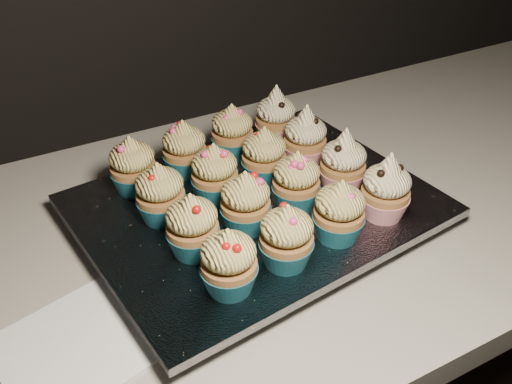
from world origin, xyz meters
TOP-DOWN VIEW (x-y plane):
  - worktop at (0.00, 1.70)m, footprint 2.44×0.64m
  - napkin at (-0.10, 1.58)m, footprint 0.18×0.18m
  - baking_tray at (0.17, 1.68)m, footprint 0.44×0.36m
  - foil_lining at (0.17, 1.68)m, footprint 0.48×0.40m
  - cupcake_0 at (0.07, 1.55)m, footprint 0.06×0.06m
  - cupcake_1 at (0.14, 1.56)m, footprint 0.06×0.06m
  - cupcake_2 at (0.22, 1.57)m, footprint 0.06×0.06m
  - cupcake_3 at (0.30, 1.58)m, footprint 0.06×0.06m
  - cupcake_4 at (0.06, 1.63)m, footprint 0.06×0.06m
  - cupcake_5 at (0.13, 1.64)m, footprint 0.06×0.06m
  - cupcake_6 at (0.21, 1.65)m, footprint 0.06×0.06m
  - cupcake_7 at (0.29, 1.65)m, footprint 0.06×0.06m
  - cupcake_8 at (0.05, 1.71)m, footprint 0.06×0.06m
  - cupcake_9 at (0.13, 1.72)m, footprint 0.06×0.06m
  - cupcake_10 at (0.21, 1.72)m, footprint 0.06×0.06m
  - cupcake_11 at (0.28, 1.74)m, footprint 0.06×0.06m
  - cupcake_12 at (0.04, 1.78)m, footprint 0.06×0.06m
  - cupcake_13 at (0.12, 1.79)m, footprint 0.06×0.06m
  - cupcake_14 at (0.20, 1.80)m, footprint 0.06×0.06m
  - cupcake_15 at (0.27, 1.81)m, footprint 0.06×0.06m

SIDE VIEW (x-z plane):
  - worktop at x=0.00m, z-range 0.86..0.90m
  - napkin at x=-0.10m, z-range 0.90..0.90m
  - baking_tray at x=0.17m, z-range 0.90..0.92m
  - foil_lining at x=0.17m, z-range 0.92..0.93m
  - cupcake_0 at x=0.07m, z-range 0.93..1.01m
  - cupcake_1 at x=0.14m, z-range 0.93..1.01m
  - cupcake_2 at x=0.22m, z-range 0.93..1.01m
  - cupcake_4 at x=0.06m, z-range 0.93..1.01m
  - cupcake_5 at x=0.13m, z-range 0.93..1.01m
  - cupcake_6 at x=0.21m, z-range 0.93..1.01m
  - cupcake_8 at x=0.05m, z-range 0.93..1.01m
  - cupcake_9 at x=0.13m, z-range 0.93..1.01m
  - cupcake_10 at x=0.21m, z-range 0.93..1.01m
  - cupcake_12 at x=0.04m, z-range 0.93..1.01m
  - cupcake_13 at x=0.12m, z-range 0.93..1.01m
  - cupcake_14 at x=0.20m, z-range 0.93..1.01m
  - cupcake_3 at x=0.30m, z-range 0.93..1.02m
  - cupcake_7 at x=0.29m, z-range 0.93..1.02m
  - cupcake_11 at x=0.28m, z-range 0.93..1.02m
  - cupcake_15 at x=0.27m, z-range 0.93..1.02m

